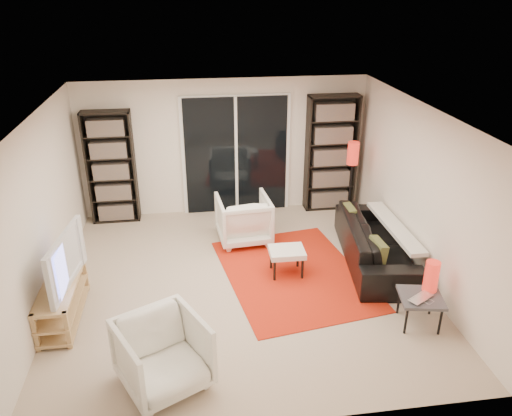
# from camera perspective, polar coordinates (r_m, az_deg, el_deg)

# --- Properties ---
(floor) EXTENTS (5.00, 5.00, 0.00)m
(floor) POSITION_cam_1_polar(r_m,az_deg,el_deg) (7.11, -1.67, -8.47)
(floor) COLOR beige
(floor) RESTS_ON ground
(wall_back) EXTENTS (5.00, 0.02, 2.40)m
(wall_back) POSITION_cam_1_polar(r_m,az_deg,el_deg) (8.87, -3.63, 6.94)
(wall_back) COLOR white
(wall_back) RESTS_ON ground
(wall_front) EXTENTS (5.00, 0.02, 2.40)m
(wall_front) POSITION_cam_1_polar(r_m,az_deg,el_deg) (4.40, 1.95, -12.92)
(wall_front) COLOR white
(wall_front) RESTS_ON ground
(wall_left) EXTENTS (0.02, 5.00, 2.40)m
(wall_left) POSITION_cam_1_polar(r_m,az_deg,el_deg) (6.77, -23.33, -0.86)
(wall_left) COLOR white
(wall_left) RESTS_ON ground
(wall_right) EXTENTS (0.02, 5.00, 2.40)m
(wall_right) POSITION_cam_1_polar(r_m,az_deg,el_deg) (7.22, 18.32, 1.51)
(wall_right) COLOR white
(wall_right) RESTS_ON ground
(ceiling) EXTENTS (5.00, 5.00, 0.02)m
(ceiling) POSITION_cam_1_polar(r_m,az_deg,el_deg) (6.15, -1.95, 10.65)
(ceiling) COLOR white
(ceiling) RESTS_ON wall_back
(sliding_door) EXTENTS (1.92, 0.08, 2.16)m
(sliding_door) POSITION_cam_1_polar(r_m,az_deg,el_deg) (8.90, -2.29, 6.01)
(sliding_door) COLOR white
(sliding_door) RESTS_ON ground
(bookshelf_left) EXTENTS (0.80, 0.30, 1.95)m
(bookshelf_left) POSITION_cam_1_polar(r_m,az_deg,el_deg) (8.86, -16.20, 4.43)
(bookshelf_left) COLOR black
(bookshelf_left) RESTS_ON ground
(bookshelf_right) EXTENTS (0.90, 0.30, 2.10)m
(bookshelf_right) POSITION_cam_1_polar(r_m,az_deg,el_deg) (9.09, 8.57, 6.16)
(bookshelf_right) COLOR black
(bookshelf_right) RESTS_ON ground
(tv_stand) EXTENTS (0.41, 1.29, 0.50)m
(tv_stand) POSITION_cam_1_polar(r_m,az_deg,el_deg) (6.73, -21.25, -9.78)
(tv_stand) COLOR tan
(tv_stand) RESTS_ON floor
(tv) EXTENTS (0.31, 1.16, 0.66)m
(tv) POSITION_cam_1_polar(r_m,az_deg,el_deg) (6.44, -21.84, -5.58)
(tv) COLOR black
(tv) RESTS_ON tv_stand
(rug) EXTENTS (2.23, 2.77, 0.01)m
(rug) POSITION_cam_1_polar(r_m,az_deg,el_deg) (7.30, 4.27, -7.52)
(rug) COLOR red
(rug) RESTS_ON floor
(sofa) EXTENTS (1.15, 2.32, 0.65)m
(sofa) POSITION_cam_1_polar(r_m,az_deg,el_deg) (7.66, 13.52, -3.82)
(sofa) COLOR black
(sofa) RESTS_ON floor
(armchair_back) EXTENTS (0.88, 0.90, 0.76)m
(armchair_back) POSITION_cam_1_polar(r_m,az_deg,el_deg) (8.03, -1.43, -1.26)
(armchair_back) COLOR white
(armchair_back) RESTS_ON floor
(armchair_front) EXTENTS (1.11, 1.13, 0.77)m
(armchair_front) POSITION_cam_1_polar(r_m,az_deg,el_deg) (5.41, -10.59, -16.14)
(armchair_front) COLOR white
(armchair_front) RESTS_ON floor
(ottoman) EXTENTS (0.50, 0.42, 0.40)m
(ottoman) POSITION_cam_1_polar(r_m,az_deg,el_deg) (7.14, 3.54, -5.17)
(ottoman) COLOR white
(ottoman) RESTS_ON floor
(side_table) EXTENTS (0.59, 0.59, 0.40)m
(side_table) POSITION_cam_1_polar(r_m,az_deg,el_deg) (6.46, 18.32, -9.86)
(side_table) COLOR #45454A
(side_table) RESTS_ON floor
(laptop) EXTENTS (0.41, 0.37, 0.03)m
(laptop) POSITION_cam_1_polar(r_m,az_deg,el_deg) (6.35, 18.69, -9.93)
(laptop) COLOR silver
(laptop) RESTS_ON side_table
(table_lamp) EXTENTS (0.17, 0.17, 0.39)m
(table_lamp) POSITION_cam_1_polar(r_m,az_deg,el_deg) (6.49, 19.41, -7.35)
(table_lamp) COLOR red
(table_lamp) RESTS_ON side_table
(floor_lamp) EXTENTS (0.21, 0.21, 1.42)m
(floor_lamp) POSITION_cam_1_polar(r_m,az_deg,el_deg) (8.64, 10.96, 5.28)
(floor_lamp) COLOR black
(floor_lamp) RESTS_ON floor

